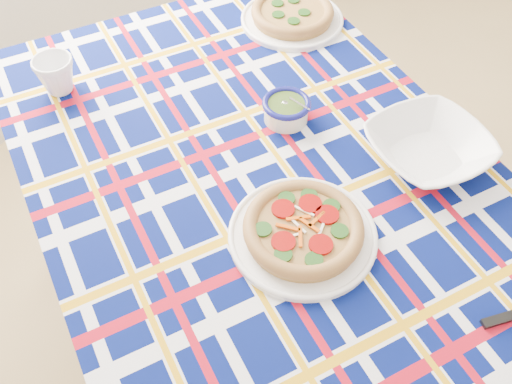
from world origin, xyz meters
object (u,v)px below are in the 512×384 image
Objects in this scene: dining_table at (273,208)px; pesto_bowl at (286,108)px; serving_bowl at (428,148)px; mug at (56,75)px; main_focaccia_plate at (303,229)px.

pesto_bowl is at bearing 144.03° from dining_table.
mug reaches higher than serving_bowl.
main_focaccia_plate is (0.13, -0.08, 0.11)m from dining_table.
dining_table is 0.25m from pesto_bowl.
mug is (-0.88, -0.38, 0.02)m from serving_bowl.
main_focaccia_plate is 0.78m from mug.
pesto_bowl is 1.15× the size of mug.
pesto_bowl is at bearing 131.85° from main_focaccia_plate.
pesto_bowl reaches higher than main_focaccia_plate.
main_focaccia_plate is at bearing -104.49° from serving_bowl.
mug reaches higher than dining_table.
dining_table is 15.48× the size of pesto_bowl.
main_focaccia_plate is 2.67× the size of pesto_bowl.
serving_bowl reaches higher than main_focaccia_plate.
dining_table is at bearing 28.01° from mug.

